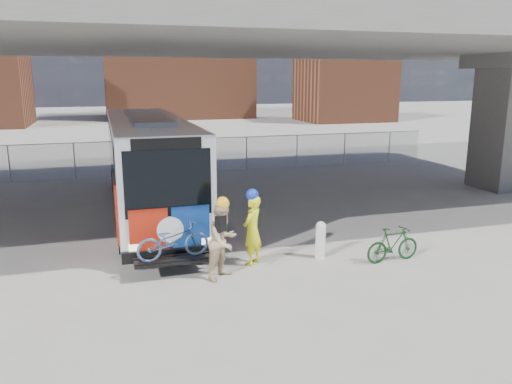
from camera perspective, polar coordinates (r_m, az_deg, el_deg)
name	(u,v)px	position (r m, az deg, el deg)	size (l,w,h in m)	color
ground	(229,242)	(15.61, -3.13, -5.73)	(160.00, 160.00, 0.00)	#9E9991
bus	(148,157)	(18.96, -12.27, 3.88)	(2.67, 13.01, 3.69)	silver
overpass	(200,33)	(18.77, -6.47, 17.60)	(40.00, 16.00, 7.95)	#605E59
chainlink_fence	(174,147)	(26.84, -9.37, 5.11)	(30.00, 0.06, 30.00)	gray
brick_buildings	(141,74)	(62.78, -12.98, 12.98)	(54.00, 22.00, 12.00)	brown
smokestack	(230,22)	(71.94, -2.96, 18.88)	(2.20, 2.20, 25.00)	brown
bollard	(320,238)	(14.21, 7.38, -5.28)	(0.28, 0.28, 1.07)	silver
cyclist_hivis	(252,228)	(13.49, -0.43, -4.16)	(0.83, 0.82, 2.12)	#FCFF1A
cyclist_tan	(223,240)	(12.63, -3.78, -5.50)	(1.19, 1.16, 2.12)	#CEB084
bike_parked	(393,245)	(14.33, 15.38, -5.81)	(0.47, 1.65, 0.99)	#123A16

